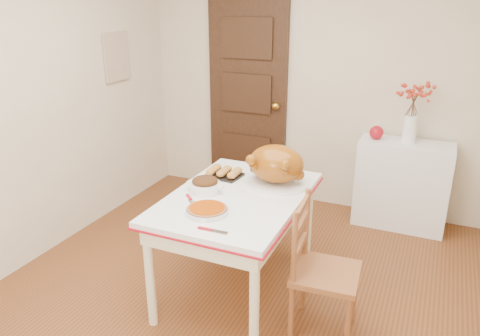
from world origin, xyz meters
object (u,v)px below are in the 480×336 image
at_px(sideboard, 402,185).
at_px(chair_oak, 326,270).
at_px(kitchen_table, 237,244).
at_px(turkey_platter, 276,166).
at_px(pumpkin_pie, 207,209).

xyz_separation_m(sideboard, chair_oak, (-0.28, -1.75, 0.05)).
distance_m(kitchen_table, chair_oak, 0.71).
relative_size(kitchen_table, turkey_platter, 2.76).
relative_size(kitchen_table, chair_oak, 1.42).
bearing_deg(sideboard, chair_oak, -99.10).
relative_size(chair_oak, pumpkin_pie, 3.47).
relative_size(kitchen_table, pumpkin_pie, 4.93).
xyz_separation_m(chair_oak, pumpkin_pie, (-0.74, -0.16, 0.34)).
height_order(sideboard, pumpkin_pie, pumpkin_pie).
xyz_separation_m(kitchen_table, pumpkin_pie, (-0.06, -0.33, 0.41)).
height_order(turkey_platter, pumpkin_pie, turkey_platter).
bearing_deg(pumpkin_pie, chair_oak, 11.82).
xyz_separation_m(sideboard, turkey_platter, (-0.78, -1.30, 0.51)).
xyz_separation_m(kitchen_table, chair_oak, (0.69, -0.18, 0.07)).
bearing_deg(pumpkin_pie, sideboard, 61.75).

